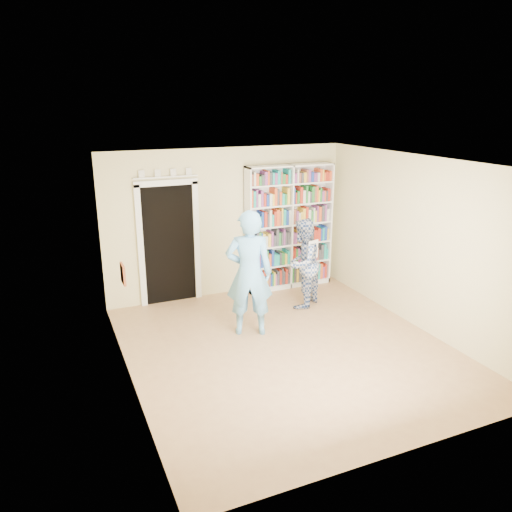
{
  "coord_description": "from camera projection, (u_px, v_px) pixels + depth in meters",
  "views": [
    {
      "loc": [
        -3.03,
        -5.85,
        3.45
      ],
      "look_at": [
        -0.12,
        0.9,
        1.18
      ],
      "focal_mm": 35.0,
      "sensor_mm": 36.0,
      "label": 1
    }
  ],
  "objects": [
    {
      "name": "ceiling",
      "position": [
        292.0,
        162.0,
        6.5
      ],
      "size": [
        5.0,
        5.0,
        0.0
      ],
      "primitive_type": "plane",
      "rotation": [
        3.14,
        0.0,
        0.0
      ],
      "color": "white",
      "rests_on": "wall_back"
    },
    {
      "name": "man_plaid",
      "position": [
        302.0,
        263.0,
        8.61
      ],
      "size": [
        0.97,
        0.93,
        1.57
      ],
      "primitive_type": "imported",
      "rotation": [
        0.0,
        0.0,
        3.76
      ],
      "color": "navy",
      "rests_on": "floor"
    },
    {
      "name": "paper_sheet",
      "position": [
        313.0,
        249.0,
        8.41
      ],
      "size": [
        0.22,
        0.07,
        0.32
      ],
      "primitive_type": "cube",
      "rotation": [
        0.0,
        0.0,
        0.3
      ],
      "color": "white",
      "rests_on": "man_plaid"
    },
    {
      "name": "wall_art",
      "position": [
        123.0,
        274.0,
        6.22
      ],
      "size": [
        0.03,
        0.25,
        0.25
      ],
      "primitive_type": "cube",
      "color": "brown",
      "rests_on": "wall_left"
    },
    {
      "name": "wall_back",
      "position": [
        227.0,
        223.0,
        9.1
      ],
      "size": [
        4.5,
        0.0,
        4.5
      ],
      "primitive_type": "plane",
      "rotation": [
        1.57,
        0.0,
        0.0
      ],
      "color": "beige",
      "rests_on": "floor"
    },
    {
      "name": "wall_left",
      "position": [
        124.0,
        283.0,
        6.05
      ],
      "size": [
        0.0,
        5.0,
        5.0
      ],
      "primitive_type": "plane",
      "rotation": [
        1.57,
        0.0,
        1.57
      ],
      "color": "beige",
      "rests_on": "floor"
    },
    {
      "name": "doorway",
      "position": [
        169.0,
        238.0,
        8.71
      ],
      "size": [
        1.1,
        0.08,
        2.43
      ],
      "color": "black",
      "rests_on": "floor"
    },
    {
      "name": "bookshelf",
      "position": [
        289.0,
        227.0,
        9.45
      ],
      "size": [
        1.72,
        0.32,
        2.36
      ],
      "rotation": [
        0.0,
        0.0,
        0.05
      ],
      "color": "white",
      "rests_on": "floor"
    },
    {
      "name": "man_blue",
      "position": [
        249.0,
        273.0,
        7.53
      ],
      "size": [
        0.83,
        0.69,
        1.96
      ],
      "primitive_type": "imported",
      "rotation": [
        0.0,
        0.0,
        2.78
      ],
      "color": "#67AFE5",
      "rests_on": "floor"
    },
    {
      "name": "floor",
      "position": [
        288.0,
        348.0,
        7.3
      ],
      "size": [
        5.0,
        5.0,
        0.0
      ],
      "primitive_type": "plane",
      "color": "#A0724D",
      "rests_on": "ground"
    },
    {
      "name": "wall_right",
      "position": [
        418.0,
        243.0,
        7.75
      ],
      "size": [
        0.0,
        5.0,
        5.0
      ],
      "primitive_type": "plane",
      "rotation": [
        1.57,
        0.0,
        -1.57
      ],
      "color": "beige",
      "rests_on": "floor"
    }
  ]
}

